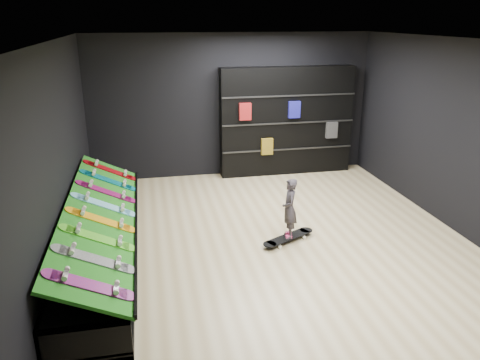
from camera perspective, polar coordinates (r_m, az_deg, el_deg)
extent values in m
cube|color=tan|center=(7.29, 4.21, -7.68)|extent=(6.00, 7.00, 0.01)
cube|color=white|center=(6.50, 4.88, 16.58)|extent=(6.00, 7.00, 0.01)
cube|color=black|center=(10.07, -1.03, 9.02)|extent=(6.00, 0.02, 3.00)
cube|color=black|center=(3.75, 19.64, -10.71)|extent=(6.00, 0.02, 3.00)
cube|color=black|center=(6.59, -21.43, 2.07)|extent=(0.02, 7.00, 3.00)
cube|color=black|center=(8.09, 25.47, 4.55)|extent=(0.02, 7.00, 3.00)
cube|color=#145C0E|center=(6.78, -16.46, -3.99)|extent=(0.92, 4.50, 0.46)
cube|color=black|center=(10.24, 5.68, 7.15)|extent=(2.89, 0.34, 2.31)
imported|color=black|center=(7.20, 6.00, -4.84)|extent=(0.18, 0.23, 0.56)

